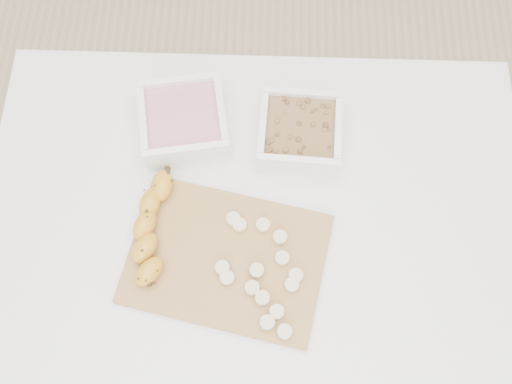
{
  "coord_description": "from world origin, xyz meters",
  "views": [
    {
      "loc": [
        0.01,
        -0.32,
        1.73
      ],
      "look_at": [
        0.0,
        0.03,
        0.81
      ],
      "focal_mm": 40.0,
      "sensor_mm": 36.0,
      "label": 1
    }
  ],
  "objects_px": {
    "cutting_board": "(227,259)",
    "bowl_yogurt": "(184,122)",
    "table": "(256,234)",
    "bowl_granola": "(299,133)",
    "banana": "(152,230)"
  },
  "relations": [
    {
      "from": "cutting_board",
      "to": "bowl_yogurt",
      "type": "bearing_deg",
      "value": 109.75
    },
    {
      "from": "cutting_board",
      "to": "banana",
      "type": "height_order",
      "value": "banana"
    },
    {
      "from": "table",
      "to": "bowl_granola",
      "type": "bearing_deg",
      "value": 64.35
    },
    {
      "from": "table",
      "to": "bowl_granola",
      "type": "relative_size",
      "value": 6.44
    },
    {
      "from": "table",
      "to": "cutting_board",
      "type": "distance_m",
      "value": 0.14
    },
    {
      "from": "bowl_yogurt",
      "to": "bowl_granola",
      "type": "relative_size",
      "value": 1.16
    },
    {
      "from": "banana",
      "to": "table",
      "type": "bearing_deg",
      "value": 25.72
    },
    {
      "from": "table",
      "to": "cutting_board",
      "type": "relative_size",
      "value": 2.96
    },
    {
      "from": "table",
      "to": "bowl_yogurt",
      "type": "xyz_separation_m",
      "value": [
        -0.14,
        0.18,
        0.13
      ]
    },
    {
      "from": "bowl_granola",
      "to": "cutting_board",
      "type": "height_order",
      "value": "bowl_granola"
    },
    {
      "from": "bowl_granola",
      "to": "cutting_board",
      "type": "bearing_deg",
      "value": -117.88
    },
    {
      "from": "bowl_yogurt",
      "to": "cutting_board",
      "type": "distance_m",
      "value": 0.27
    },
    {
      "from": "bowl_granola",
      "to": "banana",
      "type": "bearing_deg",
      "value": -142.82
    },
    {
      "from": "bowl_yogurt",
      "to": "banana",
      "type": "bearing_deg",
      "value": -101.04
    },
    {
      "from": "table",
      "to": "banana",
      "type": "bearing_deg",
      "value": -168.91
    }
  ]
}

